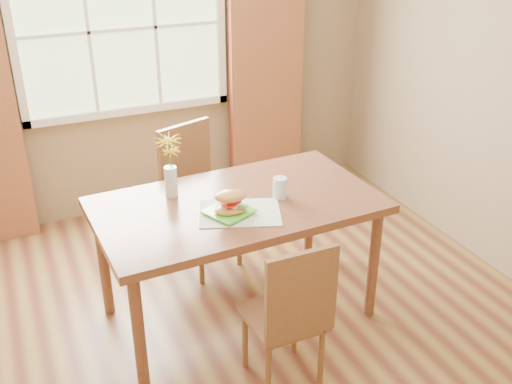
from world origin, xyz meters
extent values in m
cube|color=olive|center=(0.00, 0.00, -0.01)|extent=(4.20, 3.80, 0.02)
cube|color=#917A57|center=(0.00, 1.91, 1.35)|extent=(4.20, 0.02, 2.70)
cube|color=#917A57|center=(0.00, -1.91, 1.35)|extent=(4.20, 0.02, 2.70)
cube|color=beige|center=(0.00, 1.88, 1.50)|extent=(1.50, 0.02, 1.20)
cube|color=white|center=(0.00, 1.85, 0.87)|extent=(1.62, 0.04, 0.06)
cube|color=white|center=(-0.78, 1.85, 1.50)|extent=(0.06, 0.04, 1.32)
cube|color=white|center=(0.78, 1.85, 1.50)|extent=(0.06, 0.04, 1.32)
cube|color=white|center=(0.00, 1.85, 1.50)|extent=(1.50, 0.03, 0.02)
cube|color=maroon|center=(1.15, 1.78, 1.10)|extent=(0.65, 0.08, 2.20)
cube|color=brown|center=(0.23, 0.19, 0.77)|extent=(1.68, 0.99, 0.05)
cylinder|color=brown|center=(-0.50, -0.22, 0.37)|extent=(0.07, 0.07, 0.75)
cylinder|color=brown|center=(0.98, -0.16, 0.37)|extent=(0.07, 0.07, 0.75)
cylinder|color=brown|center=(-0.53, 0.53, 0.37)|extent=(0.07, 0.07, 0.75)
cylinder|color=brown|center=(0.95, 0.60, 0.37)|extent=(0.07, 0.07, 0.75)
cube|color=brown|center=(0.23, -0.43, 0.41)|extent=(0.38, 0.38, 0.04)
cube|color=brown|center=(0.23, -0.61, 0.67)|extent=(0.38, 0.03, 0.49)
cylinder|color=brown|center=(0.07, -0.59, 0.19)|extent=(0.03, 0.03, 0.39)
cylinder|color=brown|center=(0.38, -0.59, 0.19)|extent=(0.03, 0.03, 0.39)
cylinder|color=brown|center=(0.07, -0.28, 0.19)|extent=(0.03, 0.03, 0.39)
cylinder|color=brown|center=(0.38, -0.28, 0.19)|extent=(0.03, 0.03, 0.39)
cube|color=brown|center=(0.23, 0.81, 0.45)|extent=(0.54, 0.54, 0.04)
cube|color=brown|center=(0.16, 0.99, 0.75)|extent=(0.41, 0.17, 0.55)
cylinder|color=brown|center=(0.12, 0.59, 0.22)|extent=(0.04, 0.04, 0.43)
cylinder|color=brown|center=(0.44, 0.70, 0.22)|extent=(0.04, 0.04, 0.43)
cylinder|color=brown|center=(0.01, 0.91, 0.22)|extent=(0.04, 0.04, 0.43)
cylinder|color=brown|center=(0.33, 1.02, 0.22)|extent=(0.04, 0.04, 0.43)
cube|color=#B6C0A2|center=(0.19, 0.05, 0.80)|extent=(0.54, 0.47, 0.01)
cube|color=#56CB32|center=(0.12, 0.06, 0.81)|extent=(0.30, 0.30, 0.01)
ellipsoid|color=gold|center=(0.12, 0.04, 0.84)|extent=(0.20, 0.16, 0.05)
ellipsoid|color=#4C8C2D|center=(0.17, 0.02, 0.86)|extent=(0.10, 0.07, 0.01)
cylinder|color=red|center=(0.12, 0.04, 0.88)|extent=(0.09, 0.09, 0.01)
cylinder|color=red|center=(0.15, 0.05, 0.89)|extent=(0.09, 0.09, 0.01)
ellipsoid|color=gold|center=(0.13, 0.04, 0.92)|extent=(0.20, 0.16, 0.06)
cylinder|color=silver|center=(0.48, 0.13, 0.86)|extent=(0.08, 0.08, 0.12)
cylinder|color=silver|center=(0.48, 0.13, 0.85)|extent=(0.07, 0.07, 0.10)
cylinder|color=silver|center=(-0.10, 0.41, 0.89)|extent=(0.07, 0.07, 0.19)
cylinder|color=silver|center=(-0.10, 0.41, 0.85)|extent=(0.06, 0.06, 0.09)
cylinder|color=#3D7028|center=(-0.10, 0.41, 0.97)|extent=(0.01, 0.01, 0.35)
cylinder|color=#3D7028|center=(-0.09, 0.40, 0.94)|extent=(0.01, 0.01, 0.29)
camera|label=1|loc=(-0.93, -2.68, 2.40)|focal=42.00mm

